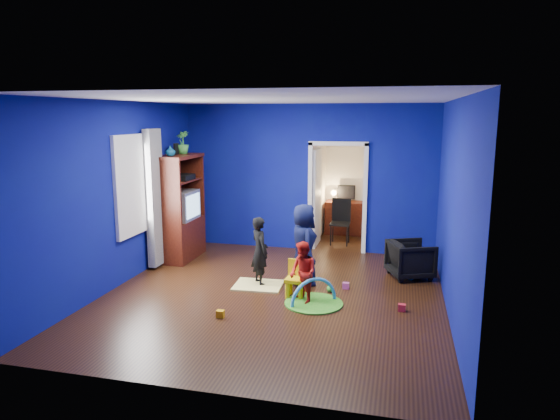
% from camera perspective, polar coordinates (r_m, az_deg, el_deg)
% --- Properties ---
extents(floor, '(5.00, 5.50, 0.01)m').
position_cam_1_polar(floor, '(7.64, -0.79, -9.73)').
color(floor, black).
rests_on(floor, ground).
extents(ceiling, '(5.00, 5.50, 0.01)m').
position_cam_1_polar(ceiling, '(7.16, -0.85, 12.58)').
color(ceiling, white).
rests_on(ceiling, wall_back).
extents(wall_back, '(5.00, 0.02, 2.90)m').
position_cam_1_polar(wall_back, '(9.91, 3.17, 3.66)').
color(wall_back, '#0A0D77').
rests_on(wall_back, floor).
extents(wall_front, '(5.00, 0.02, 2.90)m').
position_cam_1_polar(wall_front, '(4.70, -9.27, -4.45)').
color(wall_front, '#0A0D77').
rests_on(wall_front, floor).
extents(wall_left, '(0.02, 5.50, 2.90)m').
position_cam_1_polar(wall_left, '(8.24, -17.91, 1.70)').
color(wall_left, '#0A0D77').
rests_on(wall_left, floor).
extents(wall_right, '(0.02, 5.50, 2.90)m').
position_cam_1_polar(wall_right, '(7.07, 19.21, 0.19)').
color(wall_right, '#0A0D77').
rests_on(wall_right, floor).
extents(alcove, '(1.00, 1.75, 2.50)m').
position_cam_1_polar(alcove, '(10.71, 7.18, 3.04)').
color(alcove, silver).
rests_on(alcove, floor).
extents(armchair, '(0.88, 0.87, 0.62)m').
position_cam_1_polar(armchair, '(8.64, 14.70, -5.48)').
color(armchair, black).
rests_on(armchair, floor).
extents(child_black, '(0.46, 0.48, 1.10)m').
position_cam_1_polar(child_black, '(7.95, -2.33, -4.71)').
color(child_black, black).
rests_on(child_black, floor).
extents(child_navy, '(0.65, 0.76, 1.31)m').
position_cam_1_polar(child_navy, '(7.95, 2.72, -3.97)').
color(child_navy, '#0F183A').
rests_on(child_navy, floor).
extents(toddler_red, '(0.55, 0.55, 0.90)m').
position_cam_1_polar(toddler_red, '(7.22, 2.62, -7.18)').
color(toddler_red, '#B1121E').
rests_on(toddler_red, floor).
extents(vase, '(0.19, 0.19, 0.18)m').
position_cam_1_polar(vase, '(9.12, -12.43, 6.61)').
color(vase, '#0D5A68').
rests_on(vase, tv_armoire).
extents(potted_plant, '(0.27, 0.27, 0.43)m').
position_cam_1_polar(potted_plant, '(9.59, -11.09, 7.58)').
color(potted_plant, green).
rests_on(potted_plant, tv_armoire).
extents(tv_armoire, '(0.58, 1.14, 1.96)m').
position_cam_1_polar(tv_armoire, '(9.52, -11.38, 0.31)').
color(tv_armoire, '#3D140A').
rests_on(tv_armoire, floor).
extents(crt_tv, '(0.46, 0.70, 0.54)m').
position_cam_1_polar(crt_tv, '(9.50, -11.17, 0.54)').
color(crt_tv, silver).
rests_on(crt_tv, tv_armoire).
extents(yellow_blanket, '(0.78, 0.64, 0.03)m').
position_cam_1_polar(yellow_blanket, '(8.02, -2.50, -8.60)').
color(yellow_blanket, '#F2E07A').
rests_on(yellow_blanket, floor).
extents(hopper_ball, '(0.37, 0.37, 0.37)m').
position_cam_1_polar(hopper_ball, '(8.32, 2.68, -6.65)').
color(hopper_ball, yellow).
rests_on(hopper_ball, floor).
extents(kid_chair, '(0.30, 0.30, 0.50)m').
position_cam_1_polar(kid_chair, '(7.50, 1.77, -8.10)').
color(kid_chair, yellow).
rests_on(kid_chair, floor).
extents(play_mat, '(0.84, 0.84, 0.02)m').
position_cam_1_polar(play_mat, '(7.32, 3.87, -10.59)').
color(play_mat, green).
rests_on(play_mat, floor).
extents(toy_arch, '(0.61, 0.53, 0.76)m').
position_cam_1_polar(toy_arch, '(7.32, 3.87, -10.52)').
color(toy_arch, '#3F8CD8').
rests_on(toy_arch, floor).
extents(window_left, '(0.03, 0.95, 1.55)m').
position_cam_1_polar(window_left, '(8.51, -16.64, 2.73)').
color(window_left, white).
rests_on(window_left, wall_left).
extents(curtain, '(0.14, 0.42, 2.40)m').
position_cam_1_polar(curtain, '(8.98, -14.15, 1.31)').
color(curtain, slate).
rests_on(curtain, floor).
extents(doorway, '(1.16, 0.10, 2.10)m').
position_cam_1_polar(doorway, '(9.88, 6.57, 1.24)').
color(doorway, white).
rests_on(doorway, floor).
extents(study_desk, '(0.88, 0.44, 0.75)m').
position_cam_1_polar(study_desk, '(11.48, 7.45, -0.88)').
color(study_desk, '#3D140A').
rests_on(study_desk, floor).
extents(desk_monitor, '(0.40, 0.05, 0.32)m').
position_cam_1_polar(desk_monitor, '(11.50, 7.58, 2.05)').
color(desk_monitor, black).
rests_on(desk_monitor, study_desk).
extents(desk_lamp, '(0.14, 0.14, 0.14)m').
position_cam_1_polar(desk_lamp, '(11.47, 6.16, 1.96)').
color(desk_lamp, '#FFD88C').
rests_on(desk_lamp, study_desk).
extents(folding_chair, '(0.40, 0.40, 0.92)m').
position_cam_1_polar(folding_chair, '(10.53, 6.88, -1.45)').
color(folding_chair, black).
rests_on(folding_chair, floor).
extents(book_shelf, '(0.88, 0.24, 0.04)m').
position_cam_1_polar(book_shelf, '(11.37, 7.71, 7.37)').
color(book_shelf, white).
rests_on(book_shelf, study_desk).
extents(toy_0, '(0.10, 0.08, 0.10)m').
position_cam_1_polar(toy_0, '(7.25, 13.75, -10.79)').
color(toy_0, red).
rests_on(toy_0, floor).
extents(toy_1, '(0.11, 0.11, 0.11)m').
position_cam_1_polar(toy_1, '(8.57, 14.72, -7.40)').
color(toy_1, '#269DD7').
rests_on(toy_1, floor).
extents(toy_2, '(0.10, 0.08, 0.10)m').
position_cam_1_polar(toy_2, '(6.88, -6.83, -11.72)').
color(toy_2, '#EFA30C').
rests_on(toy_2, floor).
extents(toy_3, '(0.11, 0.11, 0.11)m').
position_cam_1_polar(toy_3, '(7.80, 5.74, -8.91)').
color(toy_3, green).
rests_on(toy_3, floor).
extents(toy_4, '(0.10, 0.08, 0.10)m').
position_cam_1_polar(toy_4, '(7.96, 7.53, -8.57)').
color(toy_4, '#CF4D97').
rests_on(toy_4, floor).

